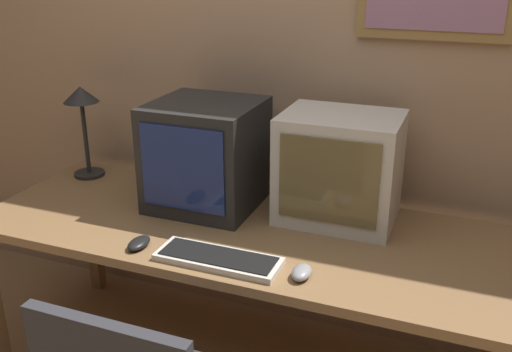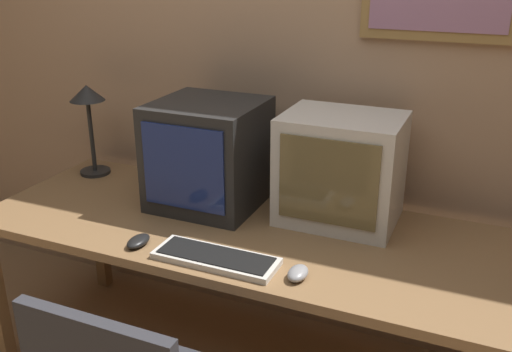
{
  "view_description": "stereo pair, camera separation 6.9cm",
  "coord_description": "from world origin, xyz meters",
  "px_view_note": "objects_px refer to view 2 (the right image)",
  "views": [
    {
      "loc": [
        0.71,
        -1.04,
        1.69
      ],
      "look_at": [
        0.0,
        0.78,
        0.92
      ],
      "focal_mm": 40.0,
      "sensor_mm": 36.0,
      "label": 1
    },
    {
      "loc": [
        0.78,
        -1.01,
        1.69
      ],
      "look_at": [
        0.0,
        0.78,
        0.92
      ],
      "focal_mm": 40.0,
      "sensor_mm": 36.0,
      "label": 2
    }
  ],
  "objects_px": {
    "keyboard_main": "(216,258)",
    "mouse_near_keyboard": "(298,273)",
    "monitor_left": "(209,154)",
    "mouse_far_corner": "(138,241)",
    "desk_lamp": "(88,107)",
    "monitor_right": "(341,169)"
  },
  "relations": [
    {
      "from": "monitor_left",
      "to": "keyboard_main",
      "type": "height_order",
      "value": "monitor_left"
    },
    {
      "from": "mouse_far_corner",
      "to": "desk_lamp",
      "type": "height_order",
      "value": "desk_lamp"
    },
    {
      "from": "monitor_right",
      "to": "mouse_near_keyboard",
      "type": "xyz_separation_m",
      "value": [
        0.0,
        -0.48,
        -0.19
      ]
    },
    {
      "from": "monitor_left",
      "to": "keyboard_main",
      "type": "relative_size",
      "value": 1.0
    },
    {
      "from": "mouse_near_keyboard",
      "to": "desk_lamp",
      "type": "height_order",
      "value": "desk_lamp"
    },
    {
      "from": "monitor_left",
      "to": "mouse_far_corner",
      "type": "xyz_separation_m",
      "value": [
        -0.06,
        -0.44,
        -0.2
      ]
    },
    {
      "from": "monitor_left",
      "to": "monitor_right",
      "type": "height_order",
      "value": "monitor_left"
    },
    {
      "from": "monitor_left",
      "to": "monitor_right",
      "type": "bearing_deg",
      "value": 6.68
    },
    {
      "from": "monitor_right",
      "to": "keyboard_main",
      "type": "xyz_separation_m",
      "value": [
        -0.29,
        -0.49,
        -0.2
      ]
    },
    {
      "from": "keyboard_main",
      "to": "desk_lamp",
      "type": "height_order",
      "value": "desk_lamp"
    },
    {
      "from": "desk_lamp",
      "to": "keyboard_main",
      "type": "bearing_deg",
      "value": -29.51
    },
    {
      "from": "mouse_near_keyboard",
      "to": "desk_lamp",
      "type": "distance_m",
      "value": 1.34
    },
    {
      "from": "monitor_right",
      "to": "mouse_near_keyboard",
      "type": "distance_m",
      "value": 0.52
    },
    {
      "from": "keyboard_main",
      "to": "mouse_near_keyboard",
      "type": "relative_size",
      "value": 4.3
    },
    {
      "from": "monitor_right",
      "to": "keyboard_main",
      "type": "bearing_deg",
      "value": -120.58
    },
    {
      "from": "monitor_left",
      "to": "mouse_near_keyboard",
      "type": "distance_m",
      "value": 0.71
    },
    {
      "from": "monitor_left",
      "to": "mouse_far_corner",
      "type": "distance_m",
      "value": 0.48
    },
    {
      "from": "monitor_left",
      "to": "mouse_far_corner",
      "type": "height_order",
      "value": "monitor_left"
    },
    {
      "from": "mouse_near_keyboard",
      "to": "desk_lamp",
      "type": "xyz_separation_m",
      "value": [
        -1.2,
        0.51,
        0.31
      ]
    },
    {
      "from": "mouse_near_keyboard",
      "to": "monitor_right",
      "type": "bearing_deg",
      "value": 90.31
    },
    {
      "from": "monitor_right",
      "to": "mouse_far_corner",
      "type": "distance_m",
      "value": 0.81
    },
    {
      "from": "keyboard_main",
      "to": "mouse_far_corner",
      "type": "height_order",
      "value": "mouse_far_corner"
    }
  ]
}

